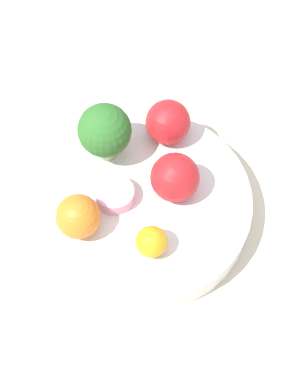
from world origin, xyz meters
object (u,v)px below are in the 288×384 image
object	(u,v)px
apple_green	(168,122)
orange_front	(78,217)
small_cup	(115,195)
broccoli	(105,131)
apple_red	(174,175)
bowl	(144,205)
orange_back	(152,242)

from	to	relation	value
apple_green	orange_front	bearing A→B (deg)	127.88
small_cup	broccoli	bearing A→B (deg)	-3.48
broccoli	small_cup	xyz separation A→B (m)	(-0.06, 0.00, -0.03)
apple_green	small_cup	distance (m)	0.11
apple_red	apple_green	distance (m)	0.07
bowl	orange_front	world-z (taller)	orange_front
broccoli	small_cup	bearing A→B (deg)	176.52
orange_front	orange_back	bearing A→B (deg)	-122.30
broccoli	orange_back	world-z (taller)	broccoli
apple_green	bowl	bearing A→B (deg)	147.95
bowl	broccoli	distance (m)	0.10
bowl	orange_back	bearing A→B (deg)	173.18
apple_red	orange_back	size ratio (longest dim) A/B	1.61
apple_red	apple_green	xyz separation A→B (m)	(0.07, -0.01, -0.00)
orange_back	apple_green	bearing A→B (deg)	-21.49
orange_back	bowl	bearing A→B (deg)	-6.82
bowl	small_cup	world-z (taller)	small_cup
bowl	orange_front	distance (m)	0.09
small_cup	apple_green	bearing A→B (deg)	-48.61
broccoli	apple_green	bearing A→B (deg)	-84.21
broccoli	bowl	bearing A→B (deg)	-157.25
orange_back	small_cup	bearing A→B (deg)	19.48
broccoli	apple_green	world-z (taller)	broccoli
orange_front	bowl	bearing A→B (deg)	-74.87
broccoli	apple_red	xyz separation A→B (m)	(-0.07, -0.06, -0.02)
orange_front	apple_green	bearing A→B (deg)	-52.12
bowl	broccoli	size ratio (longest dim) A/B	3.25
bowl	apple_green	world-z (taller)	apple_green
broccoli	orange_back	distance (m)	0.14
apple_red	broccoli	bearing A→B (deg)	44.32
apple_green	small_cup	xyz separation A→B (m)	(-0.07, 0.08, -0.02)
bowl	orange_front	size ratio (longest dim) A/B	5.08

